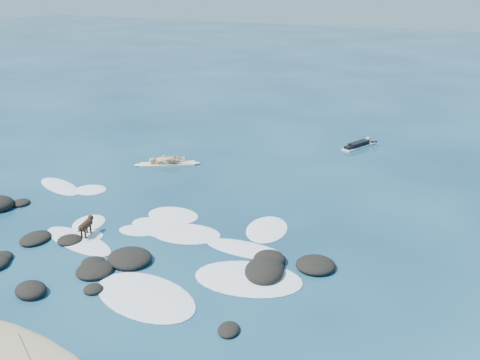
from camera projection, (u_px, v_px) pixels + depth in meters
The scene contains 6 objects.
ground at pixel (148, 232), 19.15m from camera, with size 160.00×160.00×0.00m, color #0A2642.
reef_rocks at pixel (121, 251), 17.66m from camera, with size 14.56×6.20×0.62m.
breaking_foam at pixel (165, 241), 18.50m from camera, with size 13.89×8.07×0.12m.
standing_surfer_rig at pixel (167, 151), 25.59m from camera, with size 2.88×1.89×1.81m.
paddling_surfer_rig at pixel (359, 145), 28.43m from camera, with size 1.55×2.38×0.43m.
dog at pixel (86, 225), 18.68m from camera, with size 0.43×1.09×0.70m.
Camera 1 is at (10.30, -14.12, 8.70)m, focal length 40.00 mm.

